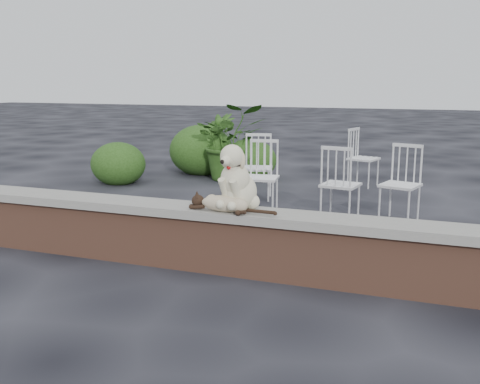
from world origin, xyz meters
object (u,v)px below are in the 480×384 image
(chair_a, at_px, (257,167))
(chair_b, at_px, (261,177))
(chair_e, at_px, (364,158))
(chair_c, at_px, (341,183))
(potted_plant_a, at_px, (231,142))
(cat, at_px, (225,203))
(dog, at_px, (239,176))
(potted_plant_b, at_px, (219,143))
(chair_d, at_px, (400,184))

(chair_a, xyz_separation_m, chair_b, (0.31, -0.75, 0.00))
(chair_a, relative_size, chair_e, 1.00)
(chair_c, distance_m, potted_plant_a, 3.19)
(cat, height_order, chair_b, chair_b)
(dog, distance_m, chair_a, 3.14)
(chair_c, xyz_separation_m, potted_plant_a, (-2.30, 2.21, 0.19))
(dog, xyz_separation_m, chair_e, (0.49, 4.53, -0.41))
(cat, xyz_separation_m, potted_plant_b, (-2.15, 5.12, -0.11))
(dog, relative_size, chair_a, 0.64)
(dog, bearing_deg, cat, -108.35)
(potted_plant_a, xyz_separation_m, potted_plant_b, (-0.47, 0.63, -0.11))
(dog, relative_size, potted_plant_b, 0.55)
(dog, relative_size, chair_c, 0.64)
(chair_a, bearing_deg, chair_c, -45.45)
(chair_e, distance_m, potted_plant_b, 2.76)
(chair_a, bearing_deg, chair_b, -80.44)
(chair_e, bearing_deg, chair_a, 155.67)
(dog, height_order, chair_a, dog)
(chair_a, relative_size, chair_b, 1.00)
(potted_plant_a, height_order, potted_plant_b, potted_plant_a)
(chair_c, bearing_deg, dog, 84.86)
(potted_plant_a, bearing_deg, chair_c, -43.94)
(chair_c, height_order, potted_plant_b, potted_plant_b)
(potted_plant_b, bearing_deg, cat, -67.17)
(dog, distance_m, chair_b, 2.34)
(chair_a, height_order, chair_c, same)
(chair_a, height_order, chair_e, same)
(dog, bearing_deg, chair_a, 115.23)
(chair_a, height_order, potted_plant_a, potted_plant_a)
(cat, bearing_deg, chair_e, 92.80)
(chair_a, bearing_deg, chair_d, -30.39)
(cat, height_order, chair_c, chair_c)
(potted_plant_a, bearing_deg, dog, -67.92)
(chair_a, xyz_separation_m, chair_c, (1.37, -0.87, 0.00))
(potted_plant_a, bearing_deg, chair_a, -55.30)
(chair_e, relative_size, chair_b, 1.00)
(chair_d, xyz_separation_m, potted_plant_b, (-3.46, 2.62, 0.08))
(chair_a, xyz_separation_m, chair_d, (2.06, -0.65, 0.00))
(chair_e, xyz_separation_m, potted_plant_a, (-2.25, -0.19, 0.19))
(chair_b, distance_m, potted_plant_a, 2.44)
(chair_a, distance_m, chair_c, 1.62)
(chair_b, xyz_separation_m, potted_plant_b, (-1.71, 2.72, 0.08))
(chair_c, bearing_deg, chair_e, -79.82)
(cat, xyz_separation_m, chair_c, (0.62, 2.28, -0.19))
(potted_plant_b, bearing_deg, chair_c, -45.74)
(chair_e, relative_size, potted_plant_a, 0.71)
(chair_a, relative_size, potted_plant_a, 0.71)
(chair_c, xyz_separation_m, chair_b, (-1.06, 0.12, 0.00))
(chair_b, relative_size, potted_plant_a, 0.71)
(cat, bearing_deg, chair_b, 110.15)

